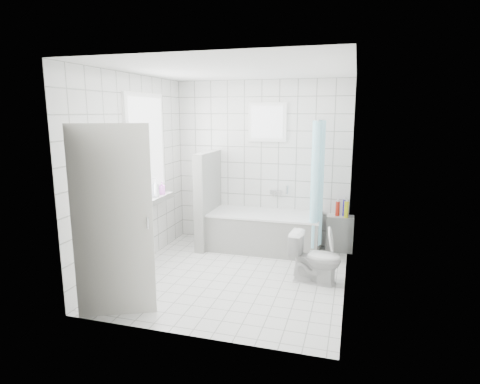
% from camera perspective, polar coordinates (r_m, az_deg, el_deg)
% --- Properties ---
extents(ground, '(3.00, 3.00, 0.00)m').
position_cam_1_polar(ground, '(5.37, -0.82, -11.79)').
color(ground, white).
rests_on(ground, ground).
extents(ceiling, '(3.00, 3.00, 0.00)m').
position_cam_1_polar(ceiling, '(4.96, -0.91, 17.03)').
color(ceiling, white).
rests_on(ceiling, ground).
extents(wall_back, '(2.80, 0.02, 2.60)m').
position_cam_1_polar(wall_back, '(6.44, 3.02, 4.10)').
color(wall_back, white).
rests_on(wall_back, ground).
extents(wall_front, '(2.80, 0.02, 2.60)m').
position_cam_1_polar(wall_front, '(3.62, -7.78, -1.65)').
color(wall_front, white).
rests_on(wall_front, ground).
extents(wall_left, '(0.02, 3.00, 2.60)m').
position_cam_1_polar(wall_left, '(5.57, -14.81, 2.61)').
color(wall_left, white).
rests_on(wall_left, ground).
extents(wall_right, '(0.02, 3.00, 2.60)m').
position_cam_1_polar(wall_right, '(4.79, 15.38, 1.23)').
color(wall_right, white).
rests_on(wall_right, ground).
extents(window_left, '(0.01, 0.90, 1.40)m').
position_cam_1_polar(window_left, '(5.77, -13.05, 5.99)').
color(window_left, white).
rests_on(window_left, wall_left).
extents(window_back, '(0.50, 0.01, 0.50)m').
position_cam_1_polar(window_back, '(6.32, 3.89, 9.87)').
color(window_back, white).
rests_on(window_back, wall_back).
extents(window_sill, '(0.18, 1.02, 0.08)m').
position_cam_1_polar(window_sill, '(5.86, -12.34, -1.23)').
color(window_sill, white).
rests_on(window_sill, wall_left).
extents(door, '(0.74, 0.37, 2.00)m').
position_cam_1_polar(door, '(4.27, -17.63, -4.23)').
color(door, silver).
rests_on(door, ground).
extents(bathtub, '(1.70, 0.77, 0.58)m').
position_cam_1_polar(bathtub, '(6.25, 3.56, -5.59)').
color(bathtub, white).
rests_on(bathtub, ground).
extents(partition_wall, '(0.15, 0.85, 1.50)m').
position_cam_1_polar(partition_wall, '(6.34, -4.56, -1.07)').
color(partition_wall, white).
rests_on(partition_wall, ground).
extents(tiled_ledge, '(0.40, 0.24, 0.55)m').
position_cam_1_polar(tiled_ledge, '(6.37, 14.01, -5.73)').
color(tiled_ledge, white).
rests_on(tiled_ledge, ground).
extents(toilet, '(0.65, 0.41, 0.64)m').
position_cam_1_polar(toilet, '(5.15, 10.65, -9.19)').
color(toilet, white).
rests_on(toilet, ground).
extents(curtain_rod, '(0.02, 0.80, 0.02)m').
position_cam_1_polar(curtain_rod, '(5.84, 11.39, 10.06)').
color(curtain_rod, silver).
rests_on(curtain_rod, wall_back).
extents(shower_curtain, '(0.14, 0.48, 1.78)m').
position_cam_1_polar(shower_curtain, '(5.80, 10.94, 1.12)').
color(shower_curtain, '#56DFFF').
rests_on(shower_curtain, curtain_rod).
extents(tub_faucet, '(0.18, 0.06, 0.06)m').
position_cam_1_polar(tub_faucet, '(6.42, 5.14, -0.02)').
color(tub_faucet, silver).
rests_on(tub_faucet, wall_back).
extents(sill_bottles, '(0.12, 0.60, 0.28)m').
position_cam_1_polar(sill_bottles, '(5.90, -11.92, 0.43)').
color(sill_bottles, '#E072E4').
rests_on(sill_bottles, window_sill).
extents(ledge_bottles, '(0.19, 0.16, 0.25)m').
position_cam_1_polar(ledge_bottles, '(6.26, 14.45, -2.31)').
color(ledge_bottles, '#FFF91A').
rests_on(ledge_bottles, tiled_ledge).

